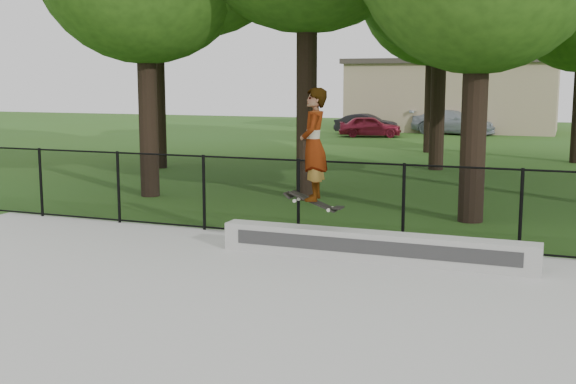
% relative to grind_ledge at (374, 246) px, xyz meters
% --- Properties ---
extents(ground, '(100.00, 100.00, 0.00)m').
position_rel_grind_ledge_xyz_m(ground, '(-1.78, -4.70, -0.30)').
color(ground, '#305718').
rests_on(ground, ground).
extents(concrete_slab, '(14.00, 12.00, 0.06)m').
position_rel_grind_ledge_xyz_m(concrete_slab, '(-1.78, -4.70, -0.27)').
color(concrete_slab, '#ADACA7').
rests_on(concrete_slab, ground).
extents(grind_ledge, '(5.27, 0.40, 0.47)m').
position_rel_grind_ledge_xyz_m(grind_ledge, '(0.00, 0.00, 0.00)').
color(grind_ledge, '#A7A6A2').
rests_on(grind_ledge, concrete_slab).
extents(car_a, '(3.55, 2.14, 1.14)m').
position_rel_grind_ledge_xyz_m(car_a, '(-7.11, 26.58, 0.27)').
color(car_a, maroon).
rests_on(car_a, ground).
extents(car_b, '(3.21, 1.34, 1.15)m').
position_rel_grind_ledge_xyz_m(car_b, '(-7.80, 28.33, 0.28)').
color(car_b, black).
rests_on(car_b, ground).
extents(car_c, '(4.70, 2.95, 1.38)m').
position_rel_grind_ledge_xyz_m(car_c, '(-3.25, 30.24, 0.39)').
color(car_c, '#96A1AA').
rests_on(car_c, ground).
extents(skater_airborne, '(0.80, 0.77, 2.08)m').
position_rel_grind_ledge_xyz_m(skater_airborne, '(-1.03, -0.10, 1.63)').
color(skater_airborne, black).
rests_on(skater_airborne, ground).
extents(chainlink_fence, '(16.06, 0.06, 1.50)m').
position_rel_grind_ledge_xyz_m(chainlink_fence, '(-1.78, 1.20, 0.51)').
color(chainlink_fence, black).
rests_on(chainlink_fence, concrete_slab).
extents(distant_building, '(12.40, 6.40, 4.30)m').
position_rel_grind_ledge_xyz_m(distant_building, '(-3.78, 33.30, 1.87)').
color(distant_building, tan).
rests_on(distant_building, ground).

